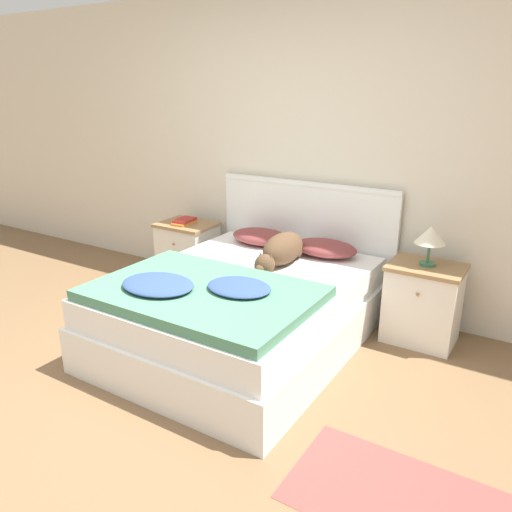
{
  "coord_description": "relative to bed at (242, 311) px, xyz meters",
  "views": [
    {
      "loc": [
        1.96,
        -1.65,
        1.77
      ],
      "look_at": [
        0.14,
        1.26,
        0.61
      ],
      "focal_mm": 35.0,
      "sensor_mm": 36.0,
      "label": 1
    }
  ],
  "objects": [
    {
      "name": "table_lamp",
      "position": [
        1.09,
        0.73,
        0.55
      ],
      "size": [
        0.21,
        0.21,
        0.29
      ],
      "color": "#336B4C",
      "rests_on": "nightstand_right"
    },
    {
      "name": "rug",
      "position": [
        1.53,
        -0.85,
        -0.25
      ],
      "size": [
        1.23,
        0.6,
        0.0
      ],
      "color": "#93423D",
      "rests_on": "ground_plane"
    },
    {
      "name": "wall_back",
      "position": [
        -0.14,
        1.06,
        1.02
      ],
      "size": [
        9.0,
        0.06,
        2.55
      ],
      "color": "beige",
      "rests_on": "ground_plane"
    },
    {
      "name": "pillow_left",
      "position": [
        -0.3,
        0.74,
        0.32
      ],
      "size": [
        0.52,
        0.34,
        0.12
      ],
      "color": "brown",
      "rests_on": "bed"
    },
    {
      "name": "dog",
      "position": [
        0.11,
        0.37,
        0.37
      ],
      "size": [
        0.23,
        0.67,
        0.24
      ],
      "color": "brown",
      "rests_on": "bed"
    },
    {
      "name": "quilt",
      "position": [
        -0.01,
        -0.44,
        0.3
      ],
      "size": [
        1.39,
        0.95,
        0.12
      ],
      "color": "#4C8466",
      "rests_on": "bed"
    },
    {
      "name": "nightstand_right",
      "position": [
        1.09,
        0.73,
        0.04
      ],
      "size": [
        0.52,
        0.41,
        0.58
      ],
      "color": "silver",
      "rests_on": "ground_plane"
    },
    {
      "name": "book_stack",
      "position": [
        -1.09,
        0.7,
        0.35
      ],
      "size": [
        0.15,
        0.24,
        0.05
      ],
      "color": "orange",
      "rests_on": "nightstand_left"
    },
    {
      "name": "nightstand_left",
      "position": [
        -1.09,
        0.73,
        0.04
      ],
      "size": [
        0.52,
        0.41,
        0.58
      ],
      "color": "silver",
      "rests_on": "ground_plane"
    },
    {
      "name": "pillow_right",
      "position": [
        0.3,
        0.74,
        0.32
      ],
      "size": [
        0.52,
        0.34,
        0.12
      ],
      "color": "brown",
      "rests_on": "bed"
    },
    {
      "name": "bed",
      "position": [
        0.0,
        0.0,
        0.0
      ],
      "size": [
        1.52,
        1.93,
        0.51
      ],
      "color": "white",
      "rests_on": "ground_plane"
    },
    {
      "name": "ground_plane",
      "position": [
        -0.14,
        -1.07,
        -0.25
      ],
      "size": [
        16.0,
        16.0,
        0.0
      ],
      "primitive_type": "plane",
      "color": "brown"
    },
    {
      "name": "headboard",
      "position": [
        -0.0,
        0.99,
        0.29
      ],
      "size": [
        1.6,
        0.06,
        1.04
      ],
      "color": "white",
      "rests_on": "ground_plane"
    }
  ]
}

